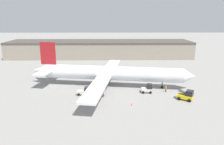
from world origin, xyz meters
The scene contains 8 objects.
ground_plane centered at (0.00, 0.00, 0.00)m, with size 400.00×400.00×0.00m, color gray.
terminal_building centered at (-4.98, 44.21, 3.77)m, with size 83.01×16.82×7.52m.
airplane centered at (-1.00, 0.16, 3.61)m, with size 44.36×40.62×11.73m.
ground_crew_worker centered at (13.50, -4.90, 0.87)m, with size 0.36×0.36×1.63m.
baggage_tug centered at (8.81, -5.17, 0.99)m, with size 2.65×2.23×2.18m.
belt_loader_truck centered at (16.76, -10.52, 1.14)m, with size 3.68×3.37×2.43m.
pushback_tug centered at (-6.54, -6.70, 0.93)m, with size 3.55×2.19×2.02m.
safety_cone_near centered at (4.04, -13.34, 0.28)m, with size 0.36×0.36×0.55m.
Camera 1 is at (-0.83, -56.78, 18.55)m, focal length 35.00 mm.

